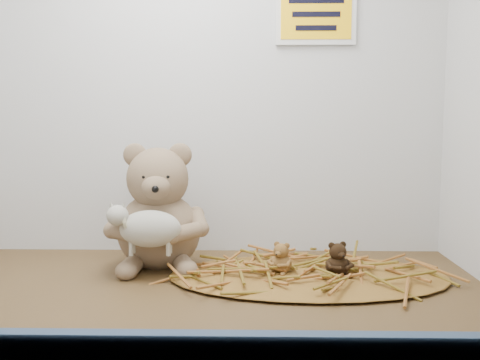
{
  "coord_description": "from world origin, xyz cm",
  "views": [
    {
      "loc": [
        15.31,
        -95.75,
        31.29
      ],
      "look_at": [
        13.23,
        4.76,
        19.91
      ],
      "focal_mm": 40.0,
      "sensor_mm": 36.0,
      "label": 1
    }
  ],
  "objects_px": {
    "mini_teddy_tan": "(281,256)",
    "main_teddy": "(158,205)",
    "toy_lamb": "(150,229)",
    "mini_teddy_brown": "(337,258)"
  },
  "relations": [
    {
      "from": "mini_teddy_tan",
      "to": "main_teddy",
      "type": "bearing_deg",
      "value": -164.71
    },
    {
      "from": "toy_lamb",
      "to": "mini_teddy_brown",
      "type": "distance_m",
      "value": 0.37
    },
    {
      "from": "mini_teddy_tan",
      "to": "mini_teddy_brown",
      "type": "height_order",
      "value": "mini_teddy_brown"
    },
    {
      "from": "toy_lamb",
      "to": "mini_teddy_tan",
      "type": "distance_m",
      "value": 0.27
    },
    {
      "from": "main_teddy",
      "to": "mini_teddy_brown",
      "type": "relative_size",
      "value": 3.85
    },
    {
      "from": "main_teddy",
      "to": "toy_lamb",
      "type": "bearing_deg",
      "value": -96.41
    },
    {
      "from": "main_teddy",
      "to": "mini_teddy_brown",
      "type": "xyz_separation_m",
      "value": [
        0.37,
        -0.1,
        -0.09
      ]
    },
    {
      "from": "toy_lamb",
      "to": "mini_teddy_brown",
      "type": "bearing_deg",
      "value": -0.17
    },
    {
      "from": "mini_teddy_brown",
      "to": "toy_lamb",
      "type": "bearing_deg",
      "value": 160.51
    },
    {
      "from": "toy_lamb",
      "to": "mini_teddy_tan",
      "type": "xyz_separation_m",
      "value": [
        0.26,
        0.02,
        -0.06
      ]
    }
  ]
}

